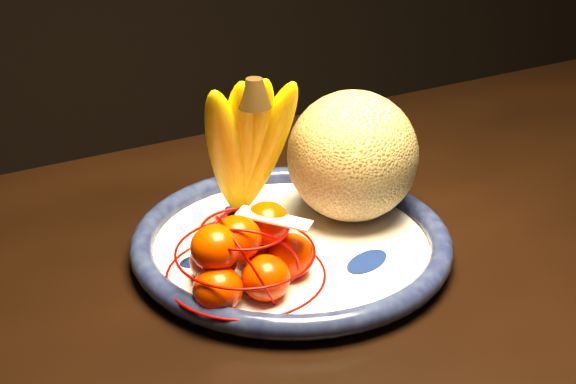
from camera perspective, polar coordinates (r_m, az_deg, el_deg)
name	(u,v)px	position (r m, az deg, el deg)	size (l,w,h in m)	color
dining_table	(443,333)	(0.91, 10.94, -9.81)	(1.68, 1.14, 0.79)	black
fruit_bowl	(291,242)	(0.87, 0.24, -3.60)	(0.35, 0.35, 0.03)	white
cantaloupe	(353,156)	(0.90, 4.61, 2.57)	(0.15, 0.15, 0.15)	olive
banana_bunch	(246,143)	(0.86, -3.03, 3.48)	(0.13, 0.12, 0.20)	yellow
mandarin_bag	(246,256)	(0.78, -3.02, -4.53)	(0.19, 0.19, 0.10)	#EE4400
price_tag	(274,218)	(0.77, -0.97, -1.88)	(0.07, 0.03, 0.00)	white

